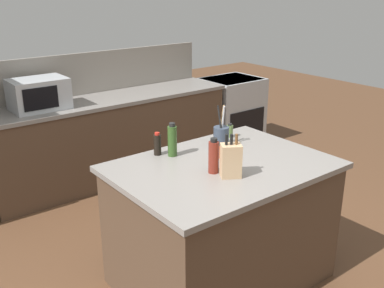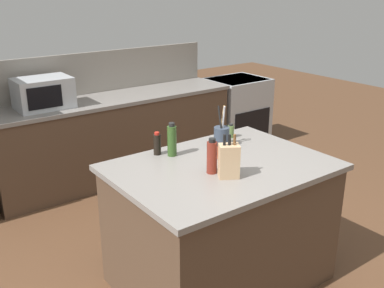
{
  "view_description": "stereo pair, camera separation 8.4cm",
  "coord_description": "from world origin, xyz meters",
  "px_view_note": "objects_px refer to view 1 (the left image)",
  "views": [
    {
      "loc": [
        -1.94,
        -2.14,
        2.13
      ],
      "look_at": [
        0.0,
        0.35,
        0.99
      ],
      "focal_mm": 42.0,
      "sensor_mm": 36.0,
      "label": 1
    },
    {
      "loc": [
        -1.87,
        -2.19,
        2.13
      ],
      "look_at": [
        0.0,
        0.35,
        0.99
      ],
      "focal_mm": 42.0,
      "sensor_mm": 36.0,
      "label": 2
    }
  ],
  "objects_px": {
    "spice_jar_paprika": "(219,151)",
    "vinegar_bottle": "(214,157)",
    "microwave": "(39,94)",
    "knife_block": "(231,160)",
    "utensil_crock": "(221,135)",
    "spice_jar_oregano": "(230,131)",
    "olive_oil_bottle": "(172,140)",
    "soy_sauce_bottle": "(157,144)",
    "range_oven": "(231,111)"
  },
  "relations": [
    {
      "from": "olive_oil_bottle",
      "to": "soy_sauce_bottle",
      "type": "height_order",
      "value": "olive_oil_bottle"
    },
    {
      "from": "utensil_crock",
      "to": "spice_jar_oregano",
      "type": "xyz_separation_m",
      "value": [
        0.19,
        0.11,
        -0.03
      ]
    },
    {
      "from": "range_oven",
      "to": "spice_jar_oregano",
      "type": "xyz_separation_m",
      "value": [
        -1.68,
        -1.79,
        0.53
      ]
    },
    {
      "from": "range_oven",
      "to": "microwave",
      "type": "distance_m",
      "value": 2.66
    },
    {
      "from": "knife_block",
      "to": "olive_oil_bottle",
      "type": "xyz_separation_m",
      "value": [
        -0.08,
        0.53,
        0.0
      ]
    },
    {
      "from": "microwave",
      "to": "soy_sauce_bottle",
      "type": "height_order",
      "value": "microwave"
    },
    {
      "from": "range_oven",
      "to": "soy_sauce_bottle",
      "type": "xyz_separation_m",
      "value": [
        -2.37,
        -1.76,
        0.55
      ]
    },
    {
      "from": "utensil_crock",
      "to": "spice_jar_oregano",
      "type": "relative_size",
      "value": 2.8
    },
    {
      "from": "utensil_crock",
      "to": "spice_jar_paprika",
      "type": "distance_m",
      "value": 0.25
    },
    {
      "from": "knife_block",
      "to": "utensil_crock",
      "type": "distance_m",
      "value": 0.59
    },
    {
      "from": "spice_jar_paprika",
      "to": "vinegar_bottle",
      "type": "height_order",
      "value": "vinegar_bottle"
    },
    {
      "from": "microwave",
      "to": "utensil_crock",
      "type": "bearing_deg",
      "value": -69.35
    },
    {
      "from": "spice_jar_oregano",
      "to": "vinegar_bottle",
      "type": "bearing_deg",
      "value": -140.74
    },
    {
      "from": "spice_jar_oregano",
      "to": "spice_jar_paprika",
      "type": "xyz_separation_m",
      "value": [
        -0.36,
        -0.29,
        -0.0
      ]
    },
    {
      "from": "knife_block",
      "to": "soy_sauce_bottle",
      "type": "xyz_separation_m",
      "value": [
        -0.16,
        0.62,
        -0.03
      ]
    },
    {
      "from": "utensil_crock",
      "to": "spice_jar_paprika",
      "type": "height_order",
      "value": "utensil_crock"
    },
    {
      "from": "microwave",
      "to": "olive_oil_bottle",
      "type": "relative_size",
      "value": 2.17
    },
    {
      "from": "microwave",
      "to": "spice_jar_oregano",
      "type": "bearing_deg",
      "value": -63.15
    },
    {
      "from": "knife_block",
      "to": "vinegar_bottle",
      "type": "bearing_deg",
      "value": 142.28
    },
    {
      "from": "spice_jar_oregano",
      "to": "vinegar_bottle",
      "type": "distance_m",
      "value": 0.74
    },
    {
      "from": "vinegar_bottle",
      "to": "soy_sauce_bottle",
      "type": "distance_m",
      "value": 0.51
    },
    {
      "from": "utensil_crock",
      "to": "olive_oil_bottle",
      "type": "relative_size",
      "value": 1.29
    },
    {
      "from": "range_oven",
      "to": "soy_sauce_bottle",
      "type": "height_order",
      "value": "soy_sauce_bottle"
    },
    {
      "from": "microwave",
      "to": "vinegar_bottle",
      "type": "bearing_deg",
      "value": -81.62
    },
    {
      "from": "spice_jar_paprika",
      "to": "olive_oil_bottle",
      "type": "bearing_deg",
      "value": 136.48
    },
    {
      "from": "knife_block",
      "to": "olive_oil_bottle",
      "type": "bearing_deg",
      "value": 129.74
    },
    {
      "from": "knife_block",
      "to": "spice_jar_oregano",
      "type": "bearing_deg",
      "value": 79.06
    },
    {
      "from": "olive_oil_bottle",
      "to": "vinegar_bottle",
      "type": "relative_size",
      "value": 1.03
    },
    {
      "from": "spice_jar_paprika",
      "to": "utensil_crock",
      "type": "bearing_deg",
      "value": 45.3
    },
    {
      "from": "knife_block",
      "to": "vinegar_bottle",
      "type": "distance_m",
      "value": 0.13
    },
    {
      "from": "vinegar_bottle",
      "to": "spice_jar_paprika",
      "type": "bearing_deg",
      "value": 41.18
    },
    {
      "from": "microwave",
      "to": "utensil_crock",
      "type": "relative_size",
      "value": 1.69
    },
    {
      "from": "range_oven",
      "to": "olive_oil_bottle",
      "type": "bearing_deg",
      "value": -141.13
    },
    {
      "from": "knife_block",
      "to": "vinegar_bottle",
      "type": "xyz_separation_m",
      "value": [
        -0.05,
        0.12,
        -0.0
      ]
    },
    {
      "from": "knife_block",
      "to": "spice_jar_paprika",
      "type": "height_order",
      "value": "knife_block"
    },
    {
      "from": "microwave",
      "to": "knife_block",
      "type": "bearing_deg",
      "value": -80.96
    },
    {
      "from": "olive_oil_bottle",
      "to": "knife_block",
      "type": "bearing_deg",
      "value": -81.38
    },
    {
      "from": "range_oven",
      "to": "spice_jar_paprika",
      "type": "distance_m",
      "value": 2.96
    },
    {
      "from": "spice_jar_paprika",
      "to": "vinegar_bottle",
      "type": "xyz_separation_m",
      "value": [
        -0.21,
        -0.18,
        0.06
      ]
    },
    {
      "from": "microwave",
      "to": "spice_jar_paprika",
      "type": "distance_m",
      "value": 2.15
    },
    {
      "from": "spice_jar_paprika",
      "to": "olive_oil_bottle",
      "type": "relative_size",
      "value": 0.44
    },
    {
      "from": "spice_jar_oregano",
      "to": "spice_jar_paprika",
      "type": "distance_m",
      "value": 0.46
    },
    {
      "from": "spice_jar_oregano",
      "to": "olive_oil_bottle",
      "type": "xyz_separation_m",
      "value": [
        -0.61,
        -0.05,
        0.06
      ]
    },
    {
      "from": "soy_sauce_bottle",
      "to": "microwave",
      "type": "bearing_deg",
      "value": 97.21
    },
    {
      "from": "vinegar_bottle",
      "to": "microwave",
      "type": "bearing_deg",
      "value": 98.38
    },
    {
      "from": "utensil_crock",
      "to": "spice_jar_oregano",
      "type": "distance_m",
      "value": 0.22
    },
    {
      "from": "knife_block",
      "to": "spice_jar_paprika",
      "type": "distance_m",
      "value": 0.35
    },
    {
      "from": "spice_jar_oregano",
      "to": "microwave",
      "type": "bearing_deg",
      "value": 116.85
    },
    {
      "from": "microwave",
      "to": "utensil_crock",
      "type": "distance_m",
      "value": 2.04
    },
    {
      "from": "microwave",
      "to": "spice_jar_oregano",
      "type": "relative_size",
      "value": 4.72
    }
  ]
}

